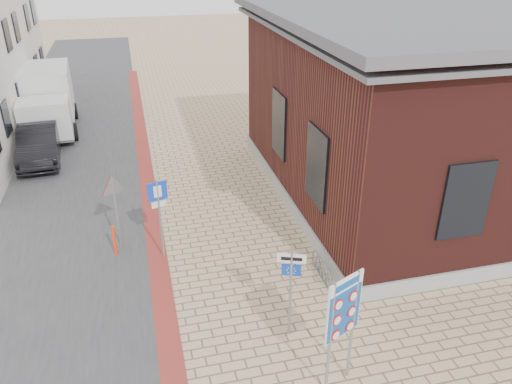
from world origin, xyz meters
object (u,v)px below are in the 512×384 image
border_sign (344,310)px  essen_sign (291,278)px  sedan (39,143)px  box_truck (47,100)px  parking_sign (159,205)px  bollard (114,241)px

border_sign → essen_sign: (-0.56, 1.80, -0.41)m
sedan → border_sign: bearing=-66.3°
box_truck → parking_sign: bearing=-74.3°
box_truck → bollard: size_ratio=5.86×
parking_sign → bollard: parking_sign is taller
box_truck → essen_sign: 18.95m
border_sign → sedan: bearing=93.1°
box_truck → border_sign: size_ratio=2.09×
sedan → essen_sign: 15.41m
sedan → essen_sign: (7.50, -13.43, 0.91)m
border_sign → essen_sign: 1.93m
sedan → essen_sign: bearing=-65.0°
essen_sign → parking_sign: (-2.80, 4.20, 0.16)m
essen_sign → parking_sign: size_ratio=0.95×
parking_sign → bollard: bearing=146.4°
sedan → parking_sign: 10.42m
sedan → parking_sign: parking_sign is taller
border_sign → bollard: (-4.80, 6.50, -1.58)m
box_truck → essen_sign: size_ratio=2.40×
box_truck → bollard: bearing=-79.5°
essen_sign → bollard: bearing=153.1°
border_sign → bollard: 8.24m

